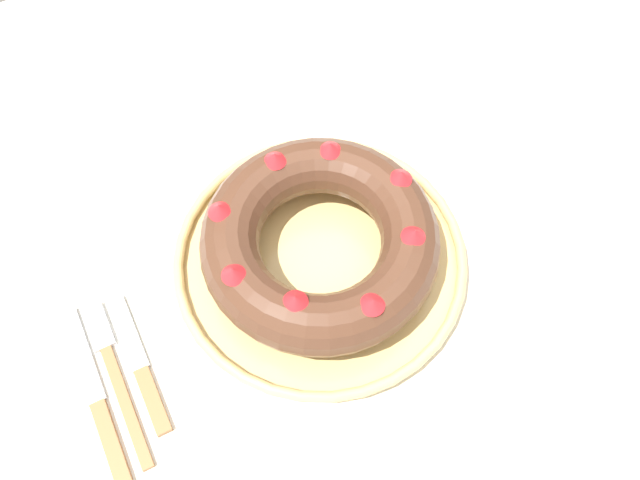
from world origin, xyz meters
name	(u,v)px	position (x,y,z in m)	size (l,w,h in m)	color
ground_plane	(315,421)	(0.00, 0.00, 0.00)	(8.00, 8.00, 0.00)	#4C4742
dining_table	(312,303)	(0.00, 0.00, 0.68)	(1.44, 1.24, 0.75)	silver
serving_dish	(320,259)	(0.02, 0.01, 0.77)	(0.34, 0.34, 0.03)	tan
bundt_cake	(320,240)	(0.02, 0.01, 0.81)	(0.26, 0.26, 0.08)	#4C2D1E
fork	(114,370)	(-0.24, 0.00, 0.75)	(0.02, 0.19, 0.01)	#936038
serving_knife	(99,406)	(-0.26, -0.03, 0.75)	(0.02, 0.21, 0.01)	#936038
cake_knife	(142,372)	(-0.21, -0.02, 0.75)	(0.02, 0.17, 0.01)	#936038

